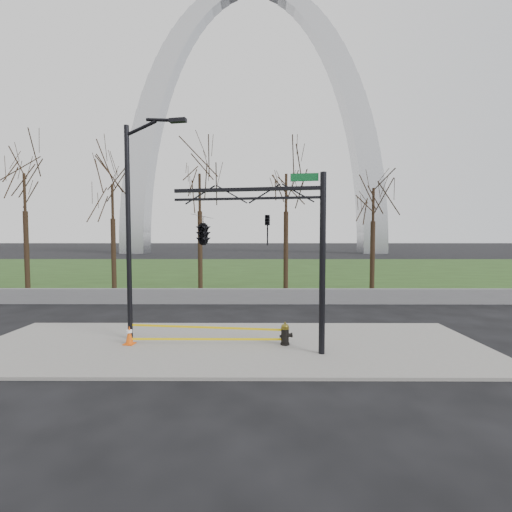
{
  "coord_description": "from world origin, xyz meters",
  "views": [
    {
      "loc": [
        0.95,
        -12.17,
        3.89
      ],
      "look_at": [
        0.89,
        2.0,
        3.15
      ],
      "focal_mm": 24.18,
      "sensor_mm": 36.0,
      "label": 1
    }
  ],
  "objects_px": {
    "traffic_cone": "(129,335)",
    "street_light": "(134,216)",
    "fire_hydrant": "(285,334)",
    "traffic_signal_mast": "(225,230)"
  },
  "relations": [
    {
      "from": "street_light",
      "to": "fire_hydrant",
      "type": "bearing_deg",
      "value": 3.64
    },
    {
      "from": "fire_hydrant",
      "to": "traffic_signal_mast",
      "type": "bearing_deg",
      "value": -175.55
    },
    {
      "from": "fire_hydrant",
      "to": "traffic_cone",
      "type": "height_order",
      "value": "fire_hydrant"
    },
    {
      "from": "fire_hydrant",
      "to": "traffic_signal_mast",
      "type": "relative_size",
      "value": 0.13
    },
    {
      "from": "traffic_cone",
      "to": "street_light",
      "type": "bearing_deg",
      "value": 89.23
    },
    {
      "from": "fire_hydrant",
      "to": "street_light",
      "type": "xyz_separation_m",
      "value": [
        -5.55,
        0.65,
        4.22
      ]
    },
    {
      "from": "street_light",
      "to": "traffic_signal_mast",
      "type": "xyz_separation_m",
      "value": [
        3.47,
        -1.1,
        -0.55
      ]
    },
    {
      "from": "fire_hydrant",
      "to": "street_light",
      "type": "bearing_deg",
      "value": 165.63
    },
    {
      "from": "traffic_cone",
      "to": "fire_hydrant",
      "type": "bearing_deg",
      "value": -0.16
    },
    {
      "from": "traffic_cone",
      "to": "street_light",
      "type": "distance_m",
      "value": 4.31
    }
  ]
}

